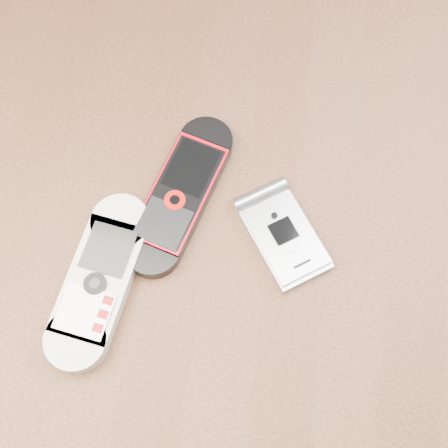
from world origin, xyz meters
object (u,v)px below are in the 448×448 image
table (220,262)px  nokia_white (99,280)px  motorola_razr (284,236)px  nokia_black_red (180,194)px

table → nokia_white: nokia_white is taller
nokia_white → table: bearing=43.4°
motorola_razr → nokia_black_red: bearing=129.5°
table → motorola_razr: 0.13m
table → nokia_black_red: 0.12m
table → nokia_white: 0.17m
nokia_black_red → motorola_razr: nokia_black_red is taller
table → nokia_white: size_ratio=7.19×
table → nokia_black_red: nokia_black_red is taller
nokia_white → nokia_black_red: bearing=66.6°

